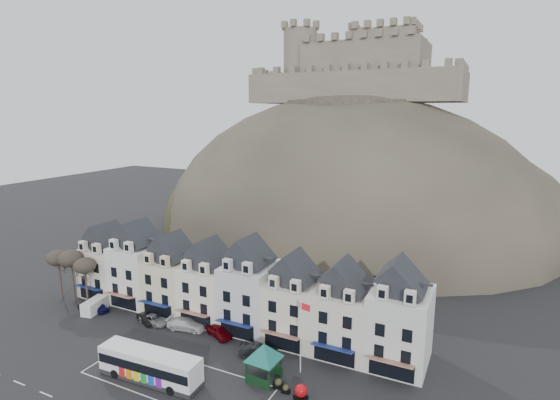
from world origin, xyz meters
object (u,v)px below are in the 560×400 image
Objects in this scene: car_black at (146,319)px; car_navy at (99,307)px; bus_shelter at (264,352)px; flagpole at (302,332)px; white_van at (95,306)px; car_charcoal at (258,351)px; bus at (150,364)px; car_white at (186,324)px; car_maroon at (219,331)px; car_silver at (154,319)px; red_buoy at (301,392)px.

car_navy is at bearing 113.19° from car_black.
bus_shelter is 0.78× the size of flagpole.
white_van reaches higher than car_navy.
car_black is 18.80m from car_charcoal.
bus reaches higher than car_white.
bus is at bearing -37.06° from white_van.
bus is 17.48m from flagpole.
bus_shelter is at bearing -120.84° from car_white.
white_van reaches higher than car_charcoal.
car_maroon is at bearing -5.79° from white_van.
bus_shelter reaches higher than white_van.
flagpole is 19.16m from car_white.
white_van is 0.95× the size of car_charcoal.
car_navy is at bearing 99.36° from car_silver.
white_van is 1.00× the size of car_silver.
bus_shelter is 1.86× the size of car_black.
white_van is at bearing 171.94° from red_buoy.
bus_shelter is (11.55, 5.65, 1.55)m from bus.
car_white is 1.15× the size of car_charcoal.
bus_shelter is 31.32m from car_navy.
car_silver is (-20.50, 4.87, -2.85)m from bus_shelter.
flagpole is 1.90× the size of car_charcoal.
bus is at bearing 119.97° from car_charcoal.
car_white is 12.51m from car_charcoal.
car_charcoal is (17.59, -1.01, 0.15)m from car_silver.
car_silver is 5.25m from car_white.
car_black is (-10.15, 10.19, -1.32)m from bus.
red_buoy is (5.09, -1.29, -2.61)m from bus_shelter.
red_buoy is 9.51m from car_charcoal.
car_black is 0.69× the size of car_white.
bus is 2.80× the size of white_van.
white_van is 0.82× the size of car_white.
car_silver is at bearing -5.96° from white_van.
flagpole is 1.65× the size of car_white.
red_buoy is 0.37× the size of car_maroon.
flagpole reaches higher than car_charcoal.
bus is 3.27× the size of car_navy.
car_silver is (-8.95, 10.52, -1.31)m from bus.
car_navy is at bearing 71.31° from car_charcoal.
car_navy is 0.84× the size of car_maroon.
flagpole reaches higher than bus_shelter.
red_buoy is at bearing -19.37° from white_van.
red_buoy is 27.42m from car_black.
car_charcoal is (7.19, -2.05, -0.00)m from car_maroon.
car_maroon is (5.20, 0.35, -0.01)m from car_white.
car_silver is 0.95× the size of car_charcoal.
car_silver is (10.40, 0.56, -0.02)m from car_navy.
car_navy is 0.70× the size of car_white.
car_silver is at bearing -52.83° from car_black.
car_maroon is at bearing 152.29° from bus_shelter.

